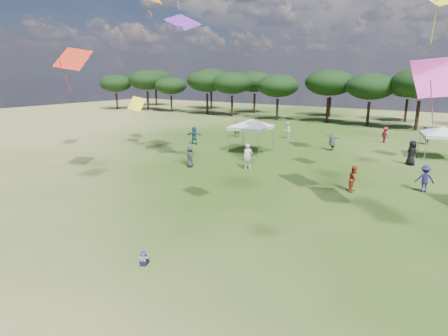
# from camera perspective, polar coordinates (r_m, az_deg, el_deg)

# --- Properties ---
(ground) EXTENTS (140.00, 140.00, 0.00)m
(ground) POSITION_cam_1_polar(r_m,az_deg,el_deg) (12.99, -16.86, -17.64)
(ground) COLOR #355118
(ground) RESTS_ON ground
(tree_line) EXTENTS (108.78, 17.63, 7.77)m
(tree_line) POSITION_cam_1_polar(r_m,az_deg,el_deg) (54.60, 27.30, 11.27)
(tree_line) COLOR black
(tree_line) RESTS_ON ground
(tent_left) EXTENTS (6.39, 6.39, 3.19)m
(tent_left) POSITION_cam_1_polar(r_m,az_deg,el_deg) (32.79, 4.12, 7.20)
(tent_left) COLOR gray
(tent_left) RESTS_ON ground
(tent_right) EXTENTS (5.76, 5.76, 2.92)m
(tent_right) POSITION_cam_1_polar(r_m,az_deg,el_deg) (34.89, 30.48, 5.26)
(tent_right) COLOR gray
(tent_right) RESTS_ON ground
(toddler) EXTENTS (0.42, 0.45, 0.55)m
(toddler) POSITION_cam_1_polar(r_m,az_deg,el_deg) (14.18, -12.13, -13.34)
(toddler) COLOR black
(toddler) RESTS_ON ground
(festival_crowd) EXTENTS (31.19, 21.33, 1.88)m
(festival_crowd) POSITION_cam_1_polar(r_m,az_deg,el_deg) (34.04, 18.03, 3.56)
(festival_crowd) COLOR maroon
(festival_crowd) RESTS_ON ground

